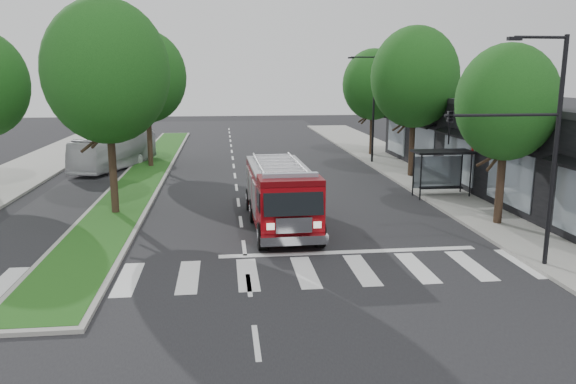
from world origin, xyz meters
The scene contains 14 objects.
ground centered at (0.00, 0.00, 0.00)m, with size 140.00×140.00×0.00m, color black.
sidewalk_right centered at (12.50, 10.00, 0.07)m, with size 5.00×80.00×0.15m, color gray.
median centered at (-6.00, 18.00, 0.08)m, with size 3.00×50.00×0.15m.
storefront_row centered at (17.00, 10.00, 2.50)m, with size 8.00×30.00×5.00m, color black.
bus_shelter centered at (11.20, 8.15, 2.04)m, with size 3.20×1.60×2.61m.
tree_right_near centered at (11.50, 2.00, 5.51)m, with size 4.40×4.40×8.05m.
tree_right_mid centered at (11.50, 14.00, 6.49)m, with size 5.60×5.60×9.72m.
tree_right_far centered at (11.50, 24.00, 5.84)m, with size 5.00×5.00×8.73m.
tree_median_near centered at (-6.00, 6.00, 6.81)m, with size 5.80×5.80×10.16m.
tree_median_far centered at (-6.00, 20.00, 6.49)m, with size 5.60×5.60×9.72m.
streetlight_right_near centered at (9.61, -3.50, 4.67)m, with size 4.08×0.22×8.00m.
streetlight_right_far centered at (10.35, 20.00, 4.48)m, with size 2.11×0.20×8.00m.
fire_engine centered at (1.76, 3.06, 1.42)m, with size 2.81×8.61×2.96m.
city_bus centered at (-8.50, 20.06, 1.29)m, with size 2.16×9.25×2.58m, color silver.
Camera 1 is at (-0.72, -21.25, 6.77)m, focal length 35.00 mm.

